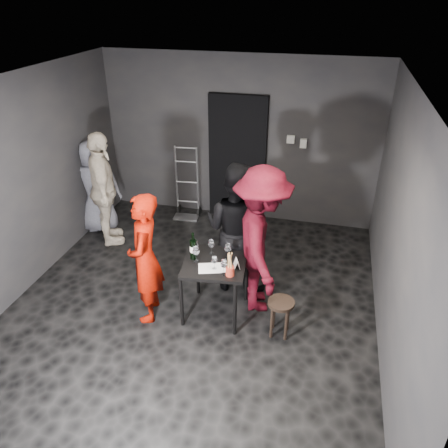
% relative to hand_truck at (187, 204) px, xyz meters
% --- Properties ---
extents(floor, '(4.50, 5.00, 0.02)m').
position_rel_hand_truck_xyz_m(floor, '(0.83, -2.21, -0.23)').
color(floor, black).
rests_on(floor, ground).
extents(ceiling, '(4.50, 5.00, 0.02)m').
position_rel_hand_truck_xyz_m(ceiling, '(0.83, -2.21, 2.47)').
color(ceiling, silver).
rests_on(ceiling, ground).
extents(wall_back, '(4.50, 0.04, 2.70)m').
position_rel_hand_truck_xyz_m(wall_back, '(0.83, 0.29, 1.12)').
color(wall_back, black).
rests_on(wall_back, ground).
extents(wall_front, '(4.50, 0.04, 2.70)m').
position_rel_hand_truck_xyz_m(wall_front, '(0.83, -4.71, 1.12)').
color(wall_front, black).
rests_on(wall_front, ground).
extents(wall_left, '(0.04, 5.00, 2.70)m').
position_rel_hand_truck_xyz_m(wall_left, '(-1.42, -2.21, 1.12)').
color(wall_left, black).
rests_on(wall_left, ground).
extents(wall_right, '(0.04, 5.00, 2.70)m').
position_rel_hand_truck_xyz_m(wall_right, '(3.08, -2.21, 1.12)').
color(wall_right, black).
rests_on(wall_right, ground).
extents(doorway, '(0.95, 0.10, 2.10)m').
position_rel_hand_truck_xyz_m(doorway, '(0.83, 0.23, 0.82)').
color(doorway, black).
rests_on(doorway, ground).
extents(wallbox_upper, '(0.12, 0.06, 0.12)m').
position_rel_hand_truck_xyz_m(wallbox_upper, '(1.68, 0.24, 1.22)').
color(wallbox_upper, '#B7B7B2').
rests_on(wallbox_upper, wall_back).
extents(wallbox_lower, '(0.10, 0.06, 0.14)m').
position_rel_hand_truck_xyz_m(wallbox_lower, '(1.88, 0.24, 1.17)').
color(wallbox_lower, '#B7B7B2').
rests_on(wallbox_lower, wall_back).
extents(hand_truck, '(0.42, 0.35, 1.26)m').
position_rel_hand_truck_xyz_m(hand_truck, '(0.00, 0.00, 0.00)').
color(hand_truck, '#B2B2B7').
rests_on(hand_truck, floor).
extents(tasting_table, '(0.72, 0.72, 0.75)m').
position_rel_hand_truck_xyz_m(tasting_table, '(1.14, -2.35, 0.43)').
color(tasting_table, black).
rests_on(tasting_table, floor).
extents(stool, '(0.30, 0.30, 0.47)m').
position_rel_hand_truck_xyz_m(stool, '(1.96, -2.54, 0.13)').
color(stool, black).
rests_on(stool, floor).
extents(server_red, '(0.57, 0.72, 1.75)m').
position_rel_hand_truck_xyz_m(server_red, '(0.37, -2.58, 0.65)').
color(server_red, '#9C0F01').
rests_on(server_red, floor).
extents(woman_black, '(1.10, 0.78, 2.05)m').
position_rel_hand_truck_xyz_m(woman_black, '(1.25, -1.74, 0.80)').
color(woman_black, black).
rests_on(woman_black, floor).
extents(man_maroon, '(1.08, 1.62, 2.29)m').
position_rel_hand_truck_xyz_m(man_maroon, '(1.63, -2.05, 0.92)').
color(man_maroon, '#400610').
rests_on(man_maroon, floor).
extents(bystander_cream, '(1.14, 1.35, 2.09)m').
position_rel_hand_truck_xyz_m(bystander_cream, '(-0.92, -1.11, 0.82)').
color(bystander_cream, beige).
rests_on(bystander_cream, floor).
extents(bystander_grey, '(0.85, 0.66, 1.55)m').
position_rel_hand_truck_xyz_m(bystander_grey, '(-1.24, -0.77, 0.55)').
color(bystander_grey, slate).
rests_on(bystander_grey, floor).
extents(tasting_mat, '(0.35, 0.29, 0.00)m').
position_rel_hand_truck_xyz_m(tasting_mat, '(1.15, -2.49, 0.53)').
color(tasting_mat, white).
rests_on(tasting_mat, tasting_table).
extents(wine_glass_a, '(0.08, 0.08, 0.22)m').
position_rel_hand_truck_xyz_m(wine_glass_a, '(0.93, -2.40, 0.63)').
color(wine_glass_a, white).
rests_on(wine_glass_a, tasting_table).
extents(wine_glass_b, '(0.08, 0.08, 0.20)m').
position_rel_hand_truck_xyz_m(wine_glass_b, '(0.88, -2.26, 0.62)').
color(wine_glass_b, white).
rests_on(wine_glass_b, tasting_table).
extents(wine_glass_c, '(0.09, 0.09, 0.21)m').
position_rel_hand_truck_xyz_m(wine_glass_c, '(1.06, -2.20, 0.63)').
color(wine_glass_c, white).
rests_on(wine_glass_c, tasting_table).
extents(wine_glass_d, '(0.09, 0.09, 0.18)m').
position_rel_hand_truck_xyz_m(wine_glass_d, '(1.18, -2.49, 0.61)').
color(wine_glass_d, white).
rests_on(wine_glass_d, tasting_table).
extents(wine_glass_e, '(0.10, 0.10, 0.20)m').
position_rel_hand_truck_xyz_m(wine_glass_e, '(1.31, -2.56, 0.62)').
color(wine_glass_e, white).
rests_on(wine_glass_e, tasting_table).
extents(wine_glass_f, '(0.08, 0.08, 0.21)m').
position_rel_hand_truck_xyz_m(wine_glass_f, '(1.27, -2.24, 0.63)').
color(wine_glass_f, white).
rests_on(wine_glass_f, tasting_table).
extents(wine_bottle, '(0.08, 0.08, 0.34)m').
position_rel_hand_truck_xyz_m(wine_bottle, '(0.88, -2.34, 0.65)').
color(wine_bottle, black).
rests_on(wine_bottle, tasting_table).
extents(breadstick_cup, '(0.10, 0.10, 0.31)m').
position_rel_hand_truck_xyz_m(breadstick_cup, '(1.38, -2.57, 0.66)').
color(breadstick_cup, '#A32D1F').
rests_on(breadstick_cup, tasting_table).
extents(reserved_card, '(0.11, 0.14, 0.09)m').
position_rel_hand_truck_xyz_m(reserved_card, '(1.40, -2.39, 0.57)').
color(reserved_card, white).
rests_on(reserved_card, tasting_table).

